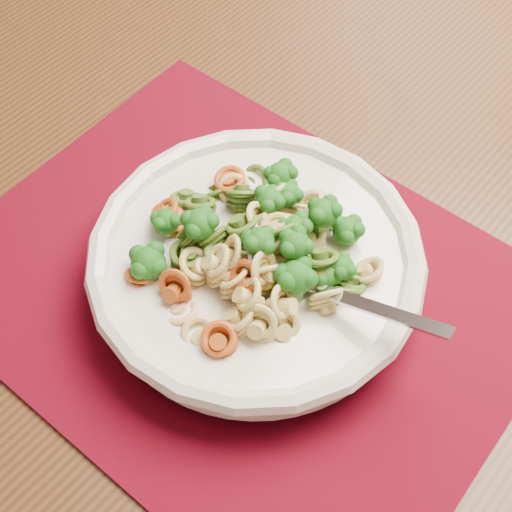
% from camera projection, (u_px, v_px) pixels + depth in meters
% --- Properties ---
extents(dining_table, '(1.78, 1.41, 0.72)m').
position_uv_depth(dining_table, '(319.00, 250.00, 0.74)').
color(dining_table, '#502C16').
rests_on(dining_table, ground).
extents(placemat, '(0.55, 0.48, 0.00)m').
position_uv_depth(placemat, '(240.00, 288.00, 0.61)').
color(placemat, '#620413').
rests_on(placemat, dining_table).
extents(pasta_bowl, '(0.28, 0.28, 0.05)m').
position_uv_depth(pasta_bowl, '(256.00, 262.00, 0.59)').
color(pasta_bowl, silver).
rests_on(pasta_bowl, placemat).
extents(pasta_broccoli_heap, '(0.24, 0.24, 0.06)m').
position_uv_depth(pasta_broccoli_heap, '(256.00, 252.00, 0.58)').
color(pasta_broccoli_heap, '#E0D06F').
rests_on(pasta_broccoli_heap, pasta_bowl).
extents(fork, '(0.18, 0.06, 0.08)m').
position_uv_depth(fork, '(293.00, 281.00, 0.56)').
color(fork, silver).
rests_on(fork, pasta_bowl).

